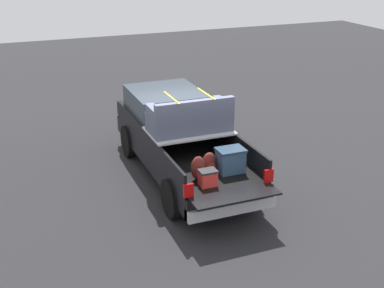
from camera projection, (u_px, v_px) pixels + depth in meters
ground_plane at (183, 176)px, 12.64m from camera, size 40.00×40.00×0.00m
pickup_truck at (178, 135)px, 12.59m from camera, size 6.05×2.06×2.23m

